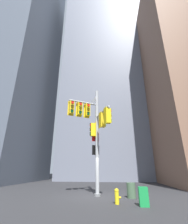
{
  "coord_description": "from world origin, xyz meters",
  "views": [
    {
      "loc": [
        1.13,
        -11.79,
        1.69
      ],
      "look_at": [
        -0.21,
        -0.17,
        5.99
      ],
      "focal_mm": 25.16,
      "sensor_mm": 36.0,
      "label": 1
    }
  ],
  "objects": [
    {
      "name": "newspaper_box",
      "position": [
        2.56,
        -2.86,
        0.44
      ],
      "size": [
        0.45,
        0.36,
        0.88
      ],
      "color": "#198C3F",
      "rests_on": "ground"
    },
    {
      "name": "ground",
      "position": [
        0.0,
        0.0,
        0.0
      ],
      "size": [
        120.0,
        120.0,
        0.0
      ],
      "primitive_type": "plane",
      "color": "#2D2D30"
    },
    {
      "name": "trash_bin",
      "position": [
        2.22,
        -0.45,
        0.44
      ],
      "size": [
        0.55,
        0.55,
        0.89
      ],
      "primitive_type": "cylinder",
      "color": "#3F593F",
      "rests_on": "ground"
    },
    {
      "name": "fire_hydrant",
      "position": [
        1.26,
        -2.45,
        0.39
      ],
      "size": [
        0.33,
        0.23,
        0.75
      ],
      "color": "yellow",
      "rests_on": "ground"
    },
    {
      "name": "signal_pole_assembly",
      "position": [
        -0.27,
        -0.56,
        4.85
      ],
      "size": [
        3.3,
        2.73,
        7.91
      ],
      "color": "#9EA0A3",
      "rests_on": "ground"
    },
    {
      "name": "building_tower_left",
      "position": [
        -17.65,
        11.1,
        25.96
      ],
      "size": [
        14.16,
        14.16,
        51.92
      ],
      "primitive_type": "cube",
      "color": "#4C5460",
      "rests_on": "ground"
    },
    {
      "name": "building_mid_block",
      "position": [
        0.35,
        21.38,
        19.92
      ],
      "size": [
        16.88,
        16.88,
        39.83
      ],
      "primitive_type": "cube",
      "color": "slate",
      "rests_on": "ground"
    }
  ]
}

